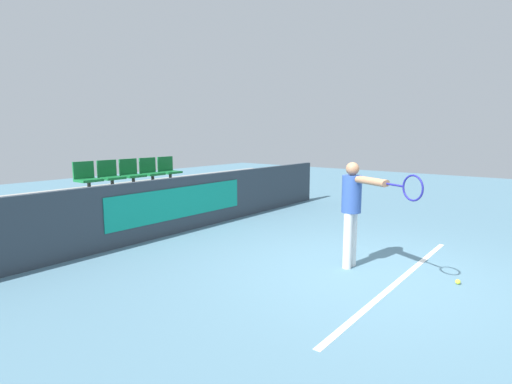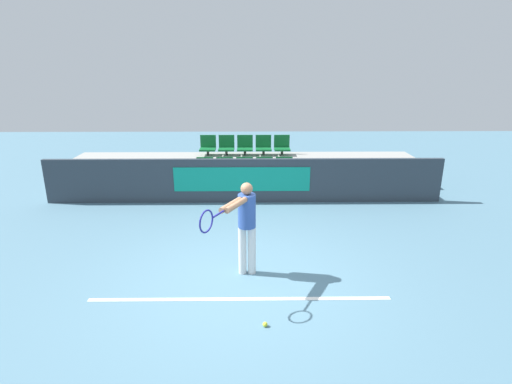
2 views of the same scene
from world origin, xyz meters
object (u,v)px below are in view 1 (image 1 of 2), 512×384
(stadium_chair_3, at_px, (178,192))
(tennis_player, at_px, (355,205))
(stadium_chair_2, at_px, (159,195))
(stadium_chair_6, at_px, (110,174))
(stadium_chair_9, at_px, (168,169))
(stadium_chair_0, at_px, (115,202))
(stadium_chair_4, at_px, (196,190))
(stadium_chair_5, at_px, (87,176))
(stadium_chair_8, at_px, (151,171))
(stadium_chair_1, at_px, (138,199))
(stadium_chair_7, at_px, (131,172))
(tennis_ball, at_px, (458,282))

(stadium_chair_3, height_order, tennis_player, tennis_player)
(stadium_chair_2, distance_m, stadium_chair_6, 1.18)
(stadium_chair_9, bearing_deg, stadium_chair_0, -155.28)
(stadium_chair_4, bearing_deg, stadium_chair_5, 155.28)
(stadium_chair_2, bearing_deg, stadium_chair_8, 61.50)
(stadium_chair_1, height_order, stadium_chair_3, same)
(stadium_chair_3, relative_size, stadium_chair_7, 1.00)
(stadium_chair_0, bearing_deg, stadium_chair_6, 61.50)
(stadium_chair_1, height_order, tennis_player, tennis_player)
(stadium_chair_1, relative_size, tennis_player, 0.35)
(stadium_chair_0, bearing_deg, stadium_chair_5, 90.00)
(stadium_chair_3, bearing_deg, stadium_chair_4, 0.00)
(stadium_chair_7, height_order, tennis_player, tennis_player)
(stadium_chair_4, distance_m, stadium_chair_6, 1.90)
(stadium_chair_8, distance_m, stadium_chair_9, 0.53)
(stadium_chair_4, xyz_separation_m, stadium_chair_8, (-0.53, 0.97, 0.43))
(stadium_chair_5, xyz_separation_m, tennis_player, (1.12, -5.34, -0.15))
(stadium_chair_4, xyz_separation_m, tennis_player, (-0.98, -4.37, 0.27))
(stadium_chair_3, height_order, stadium_chair_5, stadium_chair_5)
(stadium_chair_3, distance_m, stadium_chair_9, 1.18)
(stadium_chair_0, distance_m, stadium_chair_9, 2.36)
(stadium_chair_1, bearing_deg, stadium_chair_4, 0.00)
(stadium_chair_9, bearing_deg, stadium_chair_4, -90.00)
(stadium_chair_9, bearing_deg, stadium_chair_6, 180.00)
(stadium_chair_6, relative_size, tennis_ball, 8.32)
(stadium_chair_5, height_order, stadium_chair_7, same)
(stadium_chair_3, relative_size, stadium_chair_9, 1.00)
(stadium_chair_0, relative_size, stadium_chair_8, 1.00)
(stadium_chair_3, distance_m, tennis_ball, 5.77)
(stadium_chair_0, relative_size, stadium_chair_4, 1.00)
(stadium_chair_6, relative_size, stadium_chair_9, 1.00)
(stadium_chair_7, bearing_deg, stadium_chair_5, 180.00)
(stadium_chair_4, relative_size, tennis_player, 0.35)
(stadium_chair_7, relative_size, stadium_chair_8, 1.00)
(stadium_chair_9, bearing_deg, stadium_chair_8, 180.00)
(stadium_chair_4, bearing_deg, stadium_chair_1, 180.00)
(stadium_chair_1, xyz_separation_m, stadium_chair_8, (1.05, 0.97, 0.43))
(stadium_chair_4, bearing_deg, stadium_chair_8, 118.50)
(stadium_chair_3, height_order, stadium_chair_7, stadium_chair_7)
(stadium_chair_4, distance_m, tennis_player, 4.48)
(stadium_chair_0, height_order, stadium_chair_5, stadium_chair_5)
(stadium_chair_8, bearing_deg, stadium_chair_5, 180.00)
(stadium_chair_3, bearing_deg, stadium_chair_8, 90.00)
(stadium_chair_2, relative_size, tennis_player, 0.35)
(stadium_chair_7, distance_m, tennis_player, 5.34)
(stadium_chair_2, bearing_deg, stadium_chair_0, 180.00)
(stadium_chair_1, bearing_deg, stadium_chair_5, 118.50)
(tennis_player, bearing_deg, stadium_chair_9, 106.87)
(stadium_chair_8, distance_m, tennis_player, 5.36)
(tennis_player, bearing_deg, stadium_chair_4, 104.62)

